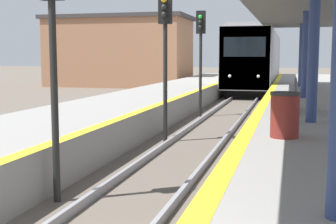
{
  "coord_description": "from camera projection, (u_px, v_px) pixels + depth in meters",
  "views": [
    {
      "loc": [
        2.5,
        -2.56,
        2.45
      ],
      "look_at": [
        -3.41,
        19.91,
        -0.33
      ],
      "focal_mm": 50.0,
      "sensor_mm": 36.0,
      "label": 1
    }
  ],
  "objects": [
    {
      "name": "station_building",
      "position": [
        120.0,
        51.0,
        38.39
      ],
      "size": [
        11.65,
        6.21,
        5.67
      ],
      "color": "#9E6B4C",
      "rests_on": "ground"
    },
    {
      "name": "trash_bin",
      "position": [
        285.0,
        115.0,
        8.98
      ],
      "size": [
        0.57,
        0.57,
        0.88
      ],
      "color": "maroon",
      "rests_on": "platform_right"
    },
    {
      "name": "train",
      "position": [
        257.0,
        59.0,
        35.02
      ],
      "size": [
        2.83,
        19.93,
        4.35
      ],
      "color": "black",
      "rests_on": "ground"
    },
    {
      "name": "signal_mid",
      "position": [
        165.0,
        37.0,
        13.12
      ],
      "size": [
        0.36,
        0.31,
        4.25
      ],
      "color": "black",
      "rests_on": "ground"
    },
    {
      "name": "signal_near",
      "position": [
        52.0,
        23.0,
        7.56
      ],
      "size": [
        0.36,
        0.31,
        4.25
      ],
      "color": "black",
      "rests_on": "ground"
    },
    {
      "name": "bench",
      "position": [
        291.0,
        94.0,
        13.37
      ],
      "size": [
        0.44,
        1.77,
        0.92
      ],
      "color": "#4C4C51",
      "rests_on": "platform_right"
    },
    {
      "name": "signal_far",
      "position": [
        201.0,
        43.0,
        18.78
      ],
      "size": [
        0.36,
        0.31,
        4.25
      ],
      "color": "black",
      "rests_on": "ground"
    }
  ]
}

